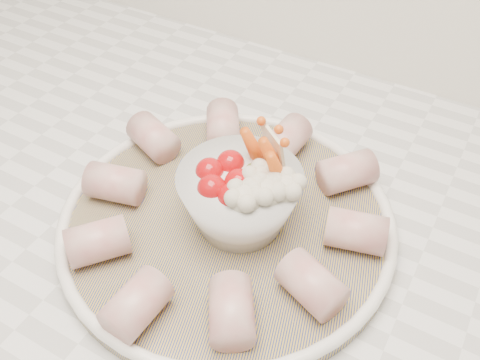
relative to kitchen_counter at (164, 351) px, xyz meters
The scene contains 4 objects.
kitchen_counter is the anchor object (origin of this frame).
serving_platter 0.50m from the kitchen_counter, 12.27° to the right, with size 0.41×0.41×0.02m.
veggie_bowl 0.54m from the kitchen_counter, 10.15° to the right, with size 0.12×0.12×0.10m.
cured_meat_rolls 0.52m from the kitchen_counter, 12.16° to the right, with size 0.31×0.31×0.04m.
Camera 1 is at (0.34, 1.11, 1.33)m, focal length 40.00 mm.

